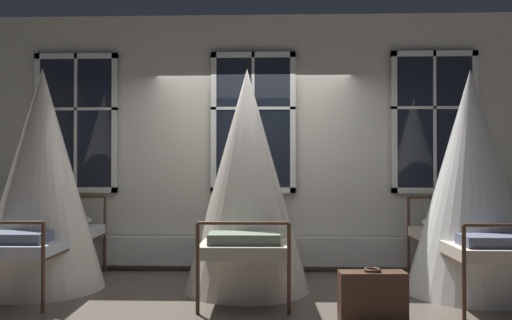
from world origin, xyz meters
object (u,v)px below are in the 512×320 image
object	(u,v)px
cot_second	(247,182)
cot_first	(42,181)
suitcase_dark	(372,298)
cot_third	(471,184)

from	to	relation	value
cot_second	cot_first	bearing A→B (deg)	89.81
cot_second	suitcase_dark	distance (m)	1.87
cot_second	cot_third	xyz separation A→B (m)	(2.35, -0.10, -0.02)
cot_first	suitcase_dark	distance (m)	3.66
cot_first	cot_third	world-z (taller)	cot_first
cot_second	suitcase_dark	bearing A→B (deg)	-137.48
cot_first	suitcase_dark	world-z (taller)	cot_first
suitcase_dark	cot_second	bearing A→B (deg)	130.84
cot_third	suitcase_dark	distance (m)	1.88
cot_first	cot_second	bearing A→B (deg)	-90.70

